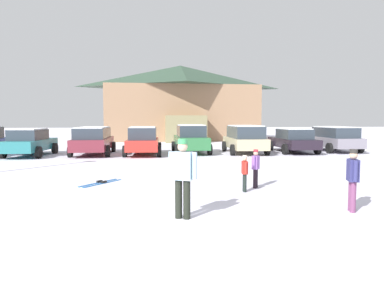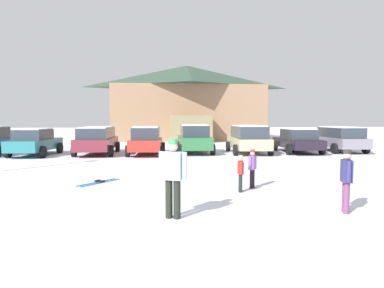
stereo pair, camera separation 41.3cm
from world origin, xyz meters
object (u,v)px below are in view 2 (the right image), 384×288
at_px(skier_teen_in_navy_coat, 346,177).
at_px(parked_beige_suv, 248,138).
at_px(parked_teal_hatchback, 35,142).
at_px(skier_adult_in_blue_parka, 173,174).
at_px(parked_maroon_van, 97,139).
at_px(parked_grey_wagon, 340,138).
at_px(parked_green_coupe, 194,139).
at_px(skier_child_in_purple_jacket, 252,166).
at_px(ski_lodge, 187,102).
at_px(parked_black_sedan, 298,140).
at_px(pair_of_skis, 99,182).
at_px(skier_child_in_red_jacket, 241,171).
at_px(parked_red_sedan, 146,141).

bearing_deg(skier_teen_in_navy_coat, parked_beige_suv, 84.58).
distance_m(parked_teal_hatchback, skier_adult_in_blue_parka, 15.07).
xyz_separation_m(parked_maroon_van, parked_grey_wagon, (15.11, 0.09, -0.01)).
relative_size(parked_maroon_van, parked_beige_suv, 1.08).
relative_size(parked_green_coupe, parked_beige_suv, 0.97).
relative_size(skier_child_in_purple_jacket, skier_teen_in_navy_coat, 0.83).
bearing_deg(parked_green_coupe, ski_lodge, 87.29).
relative_size(parked_green_coupe, skier_adult_in_blue_parka, 2.54).
distance_m(ski_lodge, parked_black_sedan, 16.47).
distance_m(parked_teal_hatchback, parked_grey_wagon, 18.52).
bearing_deg(parked_grey_wagon, pair_of_skis, -144.77).
bearing_deg(skier_child_in_red_jacket, parked_grey_wagon, 51.01).
xyz_separation_m(parked_red_sedan, skier_adult_in_blue_parka, (1.06, -13.05, 0.12)).
xyz_separation_m(skier_teen_in_navy_coat, skier_child_in_red_jacket, (-1.81, 2.35, -0.20)).
height_order(parked_black_sedan, skier_child_in_red_jacket, parked_black_sedan).
xyz_separation_m(parked_beige_suv, pair_of_skis, (-7.34, -9.02, -0.89)).
bearing_deg(skier_teen_in_navy_coat, skier_adult_in_blue_parka, -178.96).
bearing_deg(parked_black_sedan, parked_teal_hatchback, -179.13).
distance_m(parked_grey_wagon, skier_teen_in_navy_coat, 15.45).
bearing_deg(parked_red_sedan, pair_of_skis, -97.76).
bearing_deg(parked_green_coupe, skier_teen_in_navy_coat, -81.61).
bearing_deg(skier_adult_in_blue_parka, parked_black_sedan, 58.41).
height_order(parked_maroon_van, skier_teen_in_navy_coat, parked_maroon_van).
xyz_separation_m(parked_teal_hatchback, parked_beige_suv, (12.45, 0.10, 0.12)).
height_order(parked_beige_suv, skier_child_in_red_jacket, parked_beige_suv).
height_order(parked_beige_suv, parked_grey_wagon, parked_beige_suv).
xyz_separation_m(parked_black_sedan, skier_child_in_purple_jacket, (-5.73, -10.46, -0.12)).
relative_size(parked_grey_wagon, skier_adult_in_blue_parka, 2.53).
xyz_separation_m(parked_teal_hatchback, parked_black_sedan, (15.60, 0.24, -0.01)).
distance_m(skier_adult_in_blue_parka, pair_of_skis, 4.88).
relative_size(parked_grey_wagon, skier_child_in_red_jacket, 4.03).
distance_m(parked_teal_hatchback, parked_black_sedan, 15.61).
distance_m(parked_beige_suv, parked_grey_wagon, 6.07).
bearing_deg(parked_maroon_van, parked_grey_wagon, 0.35).
bearing_deg(skier_child_in_red_jacket, parked_black_sedan, 60.45).
relative_size(parked_beige_suv, parked_black_sedan, 0.97).
xyz_separation_m(parked_red_sedan, parked_beige_suv, (6.13, 0.20, 0.09)).
distance_m(parked_maroon_van, parked_black_sedan, 12.20).
relative_size(ski_lodge, pair_of_skis, 10.32).
bearing_deg(parked_grey_wagon, parked_red_sedan, -176.99).
xyz_separation_m(parked_beige_suv, skier_adult_in_blue_parka, (-5.08, -13.25, 0.03)).
relative_size(parked_beige_suv, skier_adult_in_blue_parka, 2.60).
relative_size(parked_teal_hatchback, skier_child_in_red_jacket, 4.05).
xyz_separation_m(parked_black_sedan, skier_adult_in_blue_parka, (-8.23, -13.38, 0.17)).
bearing_deg(parked_teal_hatchback, skier_adult_in_blue_parka, -60.70).
bearing_deg(parked_black_sedan, ski_lodge, 110.67).
distance_m(skier_child_in_purple_jacket, skier_child_in_red_jacket, 0.70).
bearing_deg(skier_teen_in_navy_coat, pair_of_skis, 145.64).
relative_size(ski_lodge, skier_child_in_red_jacket, 14.44).
height_order(skier_teen_in_navy_coat, pair_of_skis, skier_teen_in_navy_coat).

